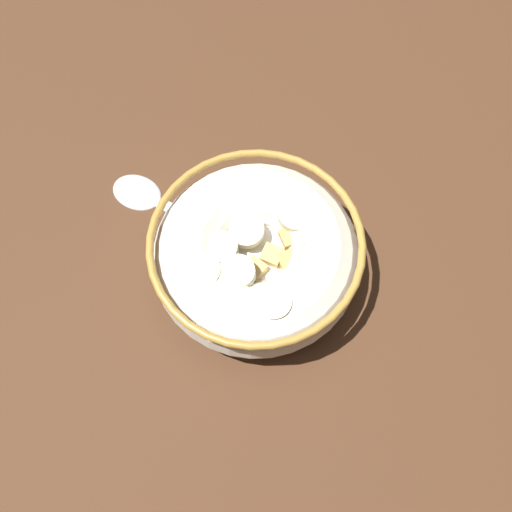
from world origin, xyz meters
The scene contains 3 objects.
ground_plane centered at (0.00, 0.00, -1.00)cm, with size 130.89×130.89×2.00cm, color #472B19.
cereal_bowl centered at (-0.02, 0.02, 3.21)cm, with size 16.35×16.35×6.00cm.
spoon centered at (10.19, 4.21, 0.35)cm, with size 15.03×10.17×0.80cm.
Camera 1 is at (-14.56, 8.72, 41.48)cm, focal length 37.66 mm.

